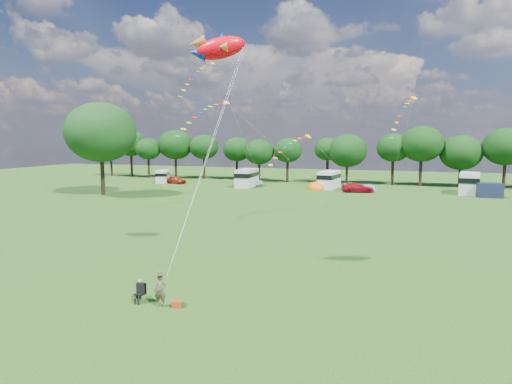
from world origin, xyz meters
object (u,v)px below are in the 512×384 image
(camp_chair, at_px, (141,288))
(car_b, at_px, (250,182))
(tent_orange, at_px, (317,189))
(car_c, at_px, (358,188))
(campervan_d, at_px, (469,183))
(campervan_a, at_px, (163,176))
(campervan_b, at_px, (247,177))
(car_a, at_px, (176,180))
(fish_kite, at_px, (216,48))
(tent_greyblue, at_px, (368,191))
(campervan_c, at_px, (329,179))
(big_tree, at_px, (101,132))
(kite_flyer, at_px, (160,291))

(camp_chair, bearing_deg, car_b, 110.28)
(tent_orange, xyz_separation_m, camp_chair, (0.20, -50.28, 0.69))
(car_c, height_order, campervan_d, campervan_d)
(campervan_a, bearing_deg, campervan_b, -116.25)
(car_b, height_order, campervan_b, campervan_b)
(campervan_b, xyz_separation_m, camp_chair, (12.20, -50.30, -0.88))
(car_a, height_order, car_b, car_b)
(car_a, relative_size, campervan_d, 0.62)
(fish_kite, bearing_deg, campervan_b, 91.17)
(campervan_b, bearing_deg, tent_greyblue, -91.42)
(campervan_d, relative_size, fish_kite, 1.82)
(campervan_c, distance_m, tent_greyblue, 6.82)
(big_tree, xyz_separation_m, kite_flyer, (29.71, -33.94, -8.20))
(campervan_a, relative_size, tent_orange, 1.43)
(tent_greyblue, bearing_deg, car_a, 179.13)
(car_a, distance_m, fish_kite, 54.08)
(car_b, bearing_deg, tent_orange, -89.39)
(campervan_b, relative_size, tent_greyblue, 1.96)
(campervan_b, distance_m, kite_flyer, 52.32)
(campervan_b, bearing_deg, campervan_d, -89.26)
(car_a, xyz_separation_m, campervan_d, (48.34, 0.90, 0.98))
(campervan_b, xyz_separation_m, tent_orange, (12.00, -0.02, -1.58))
(campervan_a, bearing_deg, campervan_c, -110.48)
(big_tree, bearing_deg, camp_chair, -49.84)
(car_a, height_order, campervan_b, campervan_b)
(car_b, distance_m, fish_kite, 49.37)
(campervan_a, distance_m, kite_flyer, 60.27)
(campervan_a, height_order, tent_greyblue, campervan_a)
(tent_orange, bearing_deg, tent_greyblue, 1.31)
(car_b, height_order, fish_kite, fish_kite)
(campervan_d, relative_size, tent_greyblue, 2.13)
(car_a, bearing_deg, campervan_d, -73.70)
(car_b, distance_m, tent_orange, 12.10)
(campervan_c, height_order, fish_kite, fish_kite)
(big_tree, xyz_separation_m, tent_orange, (28.24, 16.58, -9.00))
(fish_kite, bearing_deg, camp_chair, -119.83)
(campervan_b, height_order, kite_flyer, campervan_b)
(big_tree, relative_size, car_b, 3.28)
(car_a, height_order, campervan_d, campervan_d)
(campervan_a, relative_size, campervan_c, 0.83)
(car_b, xyz_separation_m, fish_kite, (13.69, -45.69, 12.76))
(car_b, xyz_separation_m, campervan_d, (34.39, -0.10, 0.95))
(car_b, bearing_deg, campervan_b, -172.74)
(kite_flyer, bearing_deg, tent_orange, 76.08)
(car_b, relative_size, camp_chair, 3.37)
(campervan_d, xyz_separation_m, camp_chair, (-22.23, -51.88, -0.95))
(car_b, relative_size, campervan_a, 0.79)
(tent_orange, relative_size, tent_greyblue, 1.14)
(big_tree, height_order, camp_chair, big_tree)
(car_a, distance_m, kite_flyer, 58.08)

